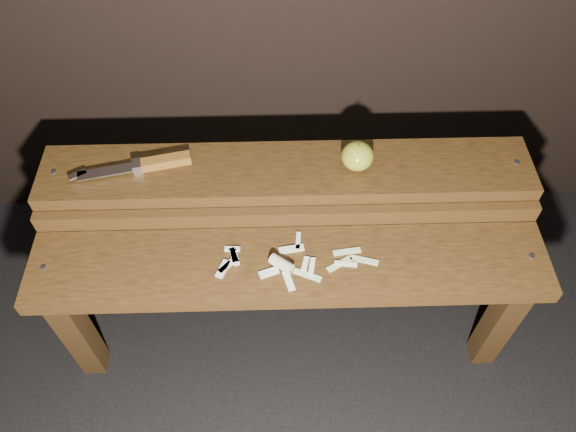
{
  "coord_description": "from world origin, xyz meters",
  "views": [
    {
      "loc": [
        -0.02,
        -0.75,
        1.5
      ],
      "look_at": [
        0.0,
        0.06,
        0.45
      ],
      "focal_mm": 35.0,
      "sensor_mm": 36.0,
      "label": 1
    }
  ],
  "objects_px": {
    "bench_rear_tier": "(287,192)",
    "knife": "(151,164)",
    "bench_front_tier": "(289,281)",
    "apple": "(357,156)"
  },
  "relations": [
    {
      "from": "apple",
      "to": "bench_front_tier",
      "type": "bearing_deg",
      "value": -126.01
    },
    {
      "from": "apple",
      "to": "knife",
      "type": "height_order",
      "value": "apple"
    },
    {
      "from": "bench_rear_tier",
      "to": "knife",
      "type": "xyz_separation_m",
      "value": [
        -0.33,
        0.01,
        0.1
      ]
    },
    {
      "from": "bench_rear_tier",
      "to": "apple",
      "type": "distance_m",
      "value": 0.21
    },
    {
      "from": "bench_front_tier",
      "to": "knife",
      "type": "distance_m",
      "value": 0.44
    },
    {
      "from": "bench_front_tier",
      "to": "bench_rear_tier",
      "type": "xyz_separation_m",
      "value": [
        0.0,
        0.23,
        0.06
      ]
    },
    {
      "from": "bench_rear_tier",
      "to": "knife",
      "type": "distance_m",
      "value": 0.34
    },
    {
      "from": "bench_rear_tier",
      "to": "knife",
      "type": "relative_size",
      "value": 4.15
    },
    {
      "from": "bench_front_tier",
      "to": "bench_rear_tier",
      "type": "distance_m",
      "value": 0.23
    },
    {
      "from": "apple",
      "to": "knife",
      "type": "relative_size",
      "value": 0.28
    }
  ]
}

